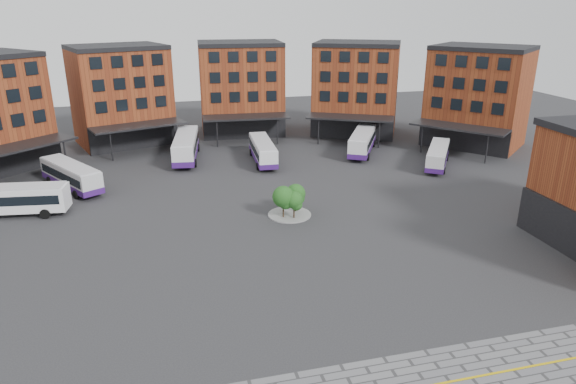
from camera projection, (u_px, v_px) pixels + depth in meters
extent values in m
plane|color=#28282B|center=(303.00, 274.00, 40.86)|extent=(160.00, 160.00, 0.00)
cube|color=black|center=(13.00, 159.00, 63.94)|extent=(10.00, 9.07, 4.00)
cube|color=black|center=(3.00, 102.00, 61.34)|extent=(8.60, 7.77, 8.00)
cube|color=black|center=(20.00, 146.00, 62.03)|extent=(12.61, 11.97, 0.25)
cylinder|color=black|center=(65.00, 156.00, 65.33)|extent=(0.20, 0.20, 4.00)
cube|color=brown|center=(121.00, 97.00, 77.12)|extent=(15.55, 13.69, 14.00)
cube|color=black|center=(135.00, 136.00, 75.04)|extent=(12.45, 4.71, 4.00)
cube|color=black|center=(116.00, 47.00, 74.59)|extent=(15.65, 13.97, 0.60)
cube|color=black|center=(130.00, 87.00, 72.39)|extent=(10.87, 3.87, 8.00)
cube|color=black|center=(139.00, 126.00, 72.51)|extent=(13.72, 8.39, 0.25)
cylinder|color=black|center=(111.00, 147.00, 69.45)|extent=(0.20, 0.20, 4.00)
cylinder|color=black|center=(175.00, 138.00, 74.13)|extent=(0.20, 0.20, 4.00)
cube|color=brown|center=(241.00, 90.00, 83.63)|extent=(13.67, 10.88, 14.00)
cube|color=black|center=(245.00, 126.00, 80.89)|extent=(13.00, 1.41, 4.00)
cube|color=black|center=(239.00, 43.00, 81.10)|extent=(13.69, 11.18, 0.60)
cube|color=black|center=(244.00, 80.00, 78.21)|extent=(11.42, 0.95, 8.00)
cube|color=black|center=(246.00, 117.00, 78.03)|extent=(13.28, 5.30, 0.25)
cylinder|color=black|center=(217.00, 134.00, 76.30)|extent=(0.20, 0.20, 4.00)
cylinder|color=black|center=(277.00, 131.00, 77.82)|extent=(0.20, 0.20, 4.00)
cube|color=brown|center=(356.00, 90.00, 83.25)|extent=(16.12, 14.81, 14.00)
cube|color=black|center=(351.00, 127.00, 80.55)|extent=(11.81, 6.35, 4.00)
cube|color=black|center=(358.00, 43.00, 80.72)|extent=(16.26, 15.08, 0.60)
cube|color=black|center=(353.00, 81.00, 77.87)|extent=(10.26, 5.33, 8.00)
cube|color=black|center=(350.00, 117.00, 77.70)|extent=(13.58, 9.82, 0.25)
cylinder|color=black|center=(318.00, 131.00, 77.69)|extent=(0.20, 0.20, 4.00)
cylinder|color=black|center=(379.00, 135.00, 75.81)|extent=(0.20, 0.20, 4.00)
cube|color=brown|center=(477.00, 98.00, 76.03)|extent=(16.02, 16.39, 14.00)
cube|color=black|center=(463.00, 138.00, 74.07)|extent=(8.74, 10.28, 4.00)
cube|color=black|center=(484.00, 47.00, 73.50)|extent=(16.25, 16.58, 0.60)
cube|color=black|center=(469.00, 88.00, 71.43)|extent=(7.47, 8.86, 8.00)
cube|color=black|center=(459.00, 127.00, 71.59)|extent=(11.73, 12.79, 0.25)
cylinder|color=black|center=(422.00, 139.00, 73.41)|extent=(0.20, 0.20, 4.00)
cylinder|color=black|center=(487.00, 149.00, 68.42)|extent=(0.20, 0.20, 4.00)
cube|color=black|center=(568.00, 232.00, 43.64)|extent=(0.40, 12.00, 4.00)
cylinder|color=gray|center=(290.00, 215.00, 52.21)|extent=(4.40, 4.40, 0.12)
cylinder|color=#332114|center=(283.00, 211.00, 51.21)|extent=(0.14, 0.14, 1.64)
sphere|color=#1C4E1A|center=(283.00, 197.00, 50.70)|extent=(2.17, 2.17, 2.17)
sphere|color=#1C4E1A|center=(286.00, 202.00, 50.78)|extent=(1.52, 1.52, 1.52)
cylinder|color=#332114|center=(296.00, 206.00, 52.71)|extent=(0.14, 0.14, 1.47)
sphere|color=#1C4E1A|center=(296.00, 194.00, 52.25)|extent=(2.00, 2.00, 2.00)
sphere|color=#1C4E1A|center=(298.00, 198.00, 52.31)|extent=(1.40, 1.40, 1.40)
cylinder|color=#332114|center=(294.00, 212.00, 51.12)|extent=(0.14, 0.14, 1.43)
sphere|color=#1C4E1A|center=(294.00, 200.00, 50.67)|extent=(1.76, 1.76, 1.76)
sphere|color=#1C4E1A|center=(296.00, 204.00, 50.73)|extent=(1.23, 1.23, 1.23)
cube|color=white|center=(10.00, 199.00, 51.56)|extent=(11.27, 3.97, 2.46)
cube|color=black|center=(10.00, 197.00, 51.50)|extent=(10.41, 3.91, 0.95)
cube|color=silver|center=(8.00, 187.00, 51.12)|extent=(10.82, 3.81, 0.12)
cylinder|color=black|center=(45.00, 214.00, 51.22)|extent=(1.03, 0.43, 1.00)
cylinder|color=black|center=(53.00, 205.00, 53.55)|extent=(1.03, 0.43, 1.00)
cube|color=silver|center=(71.00, 175.00, 59.02)|extent=(7.80, 10.43, 2.40)
cube|color=black|center=(71.00, 173.00, 58.97)|extent=(7.39, 9.73, 0.93)
cube|color=silver|center=(69.00, 164.00, 58.59)|extent=(7.49, 10.01, 0.12)
cube|color=black|center=(51.00, 163.00, 62.37)|extent=(1.83, 1.21, 1.08)
cube|color=#411971|center=(72.00, 182.00, 59.32)|extent=(7.85, 10.48, 0.69)
cylinder|color=black|center=(49.00, 181.00, 60.86)|extent=(0.77, 0.99, 0.98)
cylinder|color=black|center=(70.00, 176.00, 62.52)|extent=(0.77, 0.99, 0.98)
cylinder|color=black|center=(76.00, 195.00, 56.39)|extent=(0.77, 0.99, 0.98)
cylinder|color=black|center=(97.00, 189.00, 58.06)|extent=(0.77, 0.99, 0.98)
cube|color=white|center=(186.00, 145.00, 70.25)|extent=(4.38, 12.40, 2.70)
cube|color=black|center=(186.00, 144.00, 70.18)|extent=(4.30, 11.44, 1.05)
cube|color=silver|center=(185.00, 135.00, 69.76)|extent=(4.20, 11.90, 0.13)
cube|color=black|center=(189.00, 133.00, 75.72)|extent=(2.34, 0.44, 1.21)
cube|color=#411971|center=(186.00, 152.00, 70.58)|extent=(4.42, 12.44, 0.77)
cylinder|color=black|center=(179.00, 148.00, 74.21)|extent=(0.48, 1.14, 1.10)
cylinder|color=black|center=(198.00, 148.00, 74.50)|extent=(0.48, 1.14, 1.10)
cylinder|color=black|center=(174.00, 164.00, 66.97)|extent=(0.48, 1.14, 1.10)
cylinder|color=black|center=(195.00, 163.00, 67.26)|extent=(0.48, 1.14, 1.10)
cube|color=white|center=(263.00, 150.00, 69.09)|extent=(2.94, 10.64, 2.34)
cube|color=black|center=(263.00, 149.00, 69.03)|extent=(2.96, 9.80, 0.91)
cube|color=silver|center=(263.00, 141.00, 68.67)|extent=(2.83, 10.21, 0.11)
cube|color=black|center=(257.00, 139.00, 73.77)|extent=(2.04, 0.23, 1.05)
cube|color=#411971|center=(263.00, 156.00, 69.38)|extent=(2.99, 10.68, 0.67)
cylinder|color=black|center=(251.00, 152.00, 72.39)|extent=(0.34, 0.97, 0.96)
cylinder|color=black|center=(268.00, 151.00, 72.83)|extent=(0.34, 0.97, 0.96)
cylinder|color=black|center=(258.00, 166.00, 66.20)|extent=(0.34, 0.97, 0.96)
cylinder|color=black|center=(276.00, 165.00, 66.63)|extent=(0.34, 0.97, 0.96)
cube|color=white|center=(363.00, 141.00, 73.30)|extent=(7.78, 11.09, 2.51)
cube|color=black|center=(363.00, 139.00, 73.23)|extent=(7.39, 10.33, 0.97)
cube|color=silver|center=(363.00, 132.00, 72.84)|extent=(7.47, 10.65, 0.12)
cube|color=black|center=(367.00, 130.00, 78.24)|extent=(1.96, 1.18, 1.13)
cube|color=#411971|center=(362.00, 147.00, 73.61)|extent=(7.83, 11.15, 0.72)
cylinder|color=black|center=(357.00, 143.00, 77.34)|extent=(0.77, 1.05, 1.03)
cylinder|color=black|center=(374.00, 144.00, 76.71)|extent=(0.77, 1.05, 1.03)
cylinder|color=black|center=(349.00, 155.00, 70.79)|extent=(0.77, 1.05, 1.03)
cylinder|color=black|center=(368.00, 157.00, 70.17)|extent=(0.77, 1.05, 1.03)
cube|color=silver|center=(438.00, 155.00, 67.27)|extent=(7.34, 9.37, 2.18)
cube|color=black|center=(438.00, 154.00, 67.22)|extent=(6.95, 8.75, 0.85)
cube|color=silver|center=(439.00, 146.00, 66.88)|extent=(7.05, 8.99, 0.11)
cube|color=black|center=(441.00, 144.00, 71.44)|extent=(1.64, 1.16, 0.98)
cube|color=#411971|center=(437.00, 160.00, 67.54)|extent=(7.40, 9.42, 0.62)
cylinder|color=black|center=(431.00, 156.00, 70.79)|extent=(0.72, 0.89, 0.89)
cylinder|color=black|center=(447.00, 158.00, 70.08)|extent=(0.72, 0.89, 0.89)
cylinder|color=black|center=(426.00, 169.00, 65.25)|extent=(0.72, 0.89, 0.89)
cylinder|color=black|center=(444.00, 171.00, 64.54)|extent=(0.72, 0.89, 0.89)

